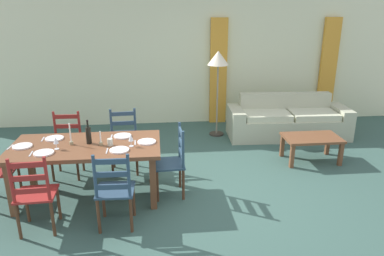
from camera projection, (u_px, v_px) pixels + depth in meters
The scene contains 31 objects.
ground_plane at pixel (208, 195), 4.96m from camera, with size 9.60×9.60×0.02m, color #36544B.
wall_far at pixel (187, 60), 7.63m from camera, with size 9.60×0.16×2.70m, color beige.
curtain_panel_left at pixel (218, 72), 7.64m from camera, with size 0.35×0.08×2.20m, color gold.
curtain_panel_right at pixel (328, 70), 7.86m from camera, with size 0.35×0.08×2.20m, color gold.
dining_table at pixel (86, 151), 4.69m from camera, with size 1.90×0.96×0.75m.
dining_chair_near_left at pixel (35, 194), 4.00m from camera, with size 0.44×0.42×0.96m.
dining_chair_near_right at pixel (115, 190), 4.09m from camera, with size 0.43×0.41×0.96m.
dining_chair_far_left at pixel (67, 145), 5.39m from camera, with size 0.44×0.42×0.96m.
dining_chair_far_right at pixel (124, 141), 5.53m from camera, with size 0.44×0.42×0.96m.
dining_chair_head_east at pixel (173, 161), 4.83m from camera, with size 0.42×0.44×0.96m.
dinner_plate_near_left at pixel (44, 153), 4.38m from camera, with size 0.24×0.24×0.02m, color white.
fork_near_left at pixel (31, 154), 4.37m from camera, with size 0.02×0.17×0.01m, color silver.
dinner_plate_near_right at pixel (119, 150), 4.47m from camera, with size 0.24×0.24×0.02m, color white.
fork_near_right at pixel (107, 151), 4.45m from camera, with size 0.02×0.17×0.01m, color silver.
dinner_plate_far_left at pixel (54, 138), 4.85m from camera, with size 0.24×0.24×0.02m, color white.
fork_far_left at pixel (43, 139), 4.84m from camera, with size 0.02×0.17×0.01m, color silver.
dinner_plate_far_right at pixel (123, 136), 4.94m from camera, with size 0.24×0.24×0.02m, color white.
fork_far_right at pixel (111, 137), 4.92m from camera, with size 0.02×0.17×0.01m, color silver.
dinner_plate_head_west at pixel (22, 146), 4.58m from camera, with size 0.24×0.24×0.02m, color white.
fork_head_west at pixel (10, 147), 4.57m from camera, with size 0.02×0.17×0.01m, color silver.
dinner_plate_head_east at pixel (147, 142), 4.73m from camera, with size 0.24×0.24×0.02m, color white.
fork_head_east at pixel (135, 143), 4.72m from camera, with size 0.02×0.17×0.01m, color silver.
wine_bottle at pixel (89, 135), 4.67m from camera, with size 0.07×0.07×0.32m.
wine_glass_near_left at pixel (56, 141), 4.48m from camera, with size 0.06×0.06×0.16m.
wine_glass_near_right at pixel (131, 138), 4.57m from camera, with size 0.06×0.06×0.16m.
coffee_cup_primary at pixel (110, 142), 4.62m from camera, with size 0.07×0.07×0.09m, color beige.
candle_tall at pixel (71, 138), 4.64m from camera, with size 0.05×0.05×0.29m.
candle_short at pixel (101, 141), 4.63m from camera, with size 0.05×0.05×0.19m.
couch at pixel (287, 121), 7.08m from camera, with size 2.31×0.89×0.80m.
coffee_table at pixel (312, 140), 5.91m from camera, with size 0.90×0.56×0.42m.
standing_lamp at pixel (218, 63), 6.76m from camera, with size 0.40×0.40×1.64m.
Camera 1 is at (-0.66, -4.35, 2.47)m, focal length 34.03 mm.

